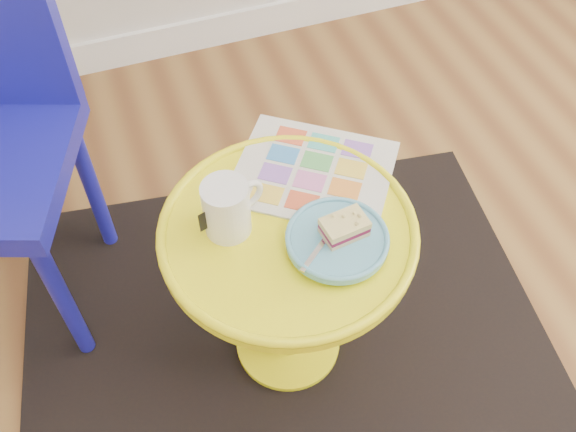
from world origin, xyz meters
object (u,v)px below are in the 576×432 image
object	(u,v)px
mug	(228,207)
plate	(337,240)
side_table	(288,268)
newspaper	(313,172)

from	to	relation	value
mug	plate	size ratio (longest dim) A/B	0.65
mug	plate	distance (m)	0.21
mug	plate	bearing A→B (deg)	-49.20
side_table	mug	xyz separation A→B (m)	(-0.10, 0.04, 0.20)
side_table	plate	distance (m)	0.18
newspaper	mug	xyz separation A→B (m)	(-0.20, -0.08, 0.06)
side_table	mug	bearing A→B (deg)	157.91
plate	side_table	bearing A→B (deg)	136.05
mug	newspaper	bearing A→B (deg)	3.86
mug	plate	world-z (taller)	mug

